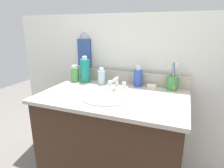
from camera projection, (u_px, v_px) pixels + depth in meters
name	position (u px, v px, depth m)	size (l,w,h in m)	color
vanity_cabinet	(113.00, 147.00, 1.37)	(0.91, 0.55, 0.75)	#382316
countertop	(113.00, 96.00, 1.26)	(0.95, 0.60, 0.02)	#B2A899
backsplash	(126.00, 77.00, 1.50)	(0.95, 0.02, 0.09)	#B2A899
back_wall	(128.00, 95.00, 1.60)	(2.05, 0.04, 1.30)	silver
towel_ring	(85.00, 38.00, 1.58)	(0.10, 0.10, 0.01)	silver
hand_towel	(85.00, 52.00, 1.60)	(0.11, 0.04, 0.22)	#334C8C
sink_basin	(106.00, 101.00, 1.22)	(0.33, 0.33, 0.11)	white
faucet	(117.00, 84.00, 1.38)	(0.16, 0.10, 0.08)	silver
bottle_gel_clear	(102.00, 77.00, 1.47)	(0.06, 0.06, 0.13)	silver
bottle_toner_green	(75.00, 74.00, 1.54)	(0.06, 0.06, 0.13)	#4C9E4C
bottle_mouthwash_teal	(85.00, 70.00, 1.52)	(0.08, 0.08, 0.21)	teal
bottle_shampoo_blue	(138.00, 78.00, 1.41)	(0.06, 0.06, 0.15)	#2D4CB2
cup_green	(172.00, 82.00, 1.33)	(0.08, 0.08, 0.20)	#3F8C47
soap_bar	(152.00, 86.00, 1.39)	(0.06, 0.04, 0.02)	white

